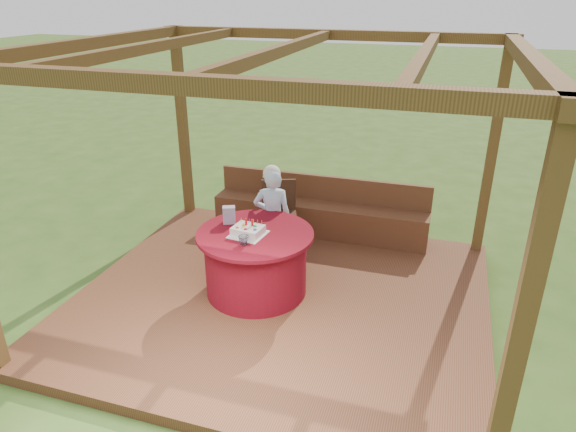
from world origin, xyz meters
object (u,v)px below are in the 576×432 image
object	(u,v)px
elderly_woman	(272,215)
birthday_cake	(248,231)
table	(256,262)
drinking_glass	(244,240)
chair	(279,211)
gift_bag	(229,215)
bench	(319,215)

from	to	relation	value
elderly_woman	birthday_cake	size ratio (longest dim) A/B	3.24
table	drinking_glass	world-z (taller)	drinking_glass
chair	elderly_woman	bearing A→B (deg)	-81.22
birthday_cake	drinking_glass	bearing A→B (deg)	-79.35
chair	drinking_glass	xyz separation A→B (m)	(0.10, -1.47, 0.29)
table	elderly_woman	bearing A→B (deg)	92.96
chair	elderly_woman	xyz separation A→B (m)	(0.07, -0.48, 0.15)
gift_bag	bench	bearing A→B (deg)	42.99
table	drinking_glass	size ratio (longest dim) A/B	11.92
table	birthday_cake	bearing A→B (deg)	-126.35
birthday_cake	gift_bag	world-z (taller)	gift_bag
gift_bag	drinking_glass	bearing A→B (deg)	-75.42
elderly_woman	drinking_glass	xyz separation A→B (m)	(0.03, -0.99, 0.14)
chair	elderly_woman	distance (m)	0.51
elderly_woman	drinking_glass	distance (m)	1.00
birthday_cake	drinking_glass	xyz separation A→B (m)	(0.04, -0.24, 0.00)
chair	gift_bag	xyz separation A→B (m)	(-0.26, -1.01, 0.34)
birthday_cake	gift_bag	xyz separation A→B (m)	(-0.32, 0.22, 0.05)
bench	chair	bearing A→B (deg)	-127.15
bench	gift_bag	world-z (taller)	gift_bag
elderly_woman	drinking_glass	size ratio (longest dim) A/B	11.95
elderly_woman	gift_bag	bearing A→B (deg)	-122.13
bench	gift_bag	bearing A→B (deg)	-113.33
elderly_woman	birthday_cake	bearing A→B (deg)	-91.30
table	elderly_woman	world-z (taller)	elderly_woman
drinking_glass	gift_bag	bearing A→B (deg)	128.26
birthday_cake	drinking_glass	world-z (taller)	birthday_cake
bench	chair	world-z (taller)	chair
bench	table	distance (m)	1.74
elderly_woman	drinking_glass	bearing A→B (deg)	-88.41
table	chair	distance (m)	1.17
bench	birthday_cake	size ratio (longest dim) A/B	7.49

